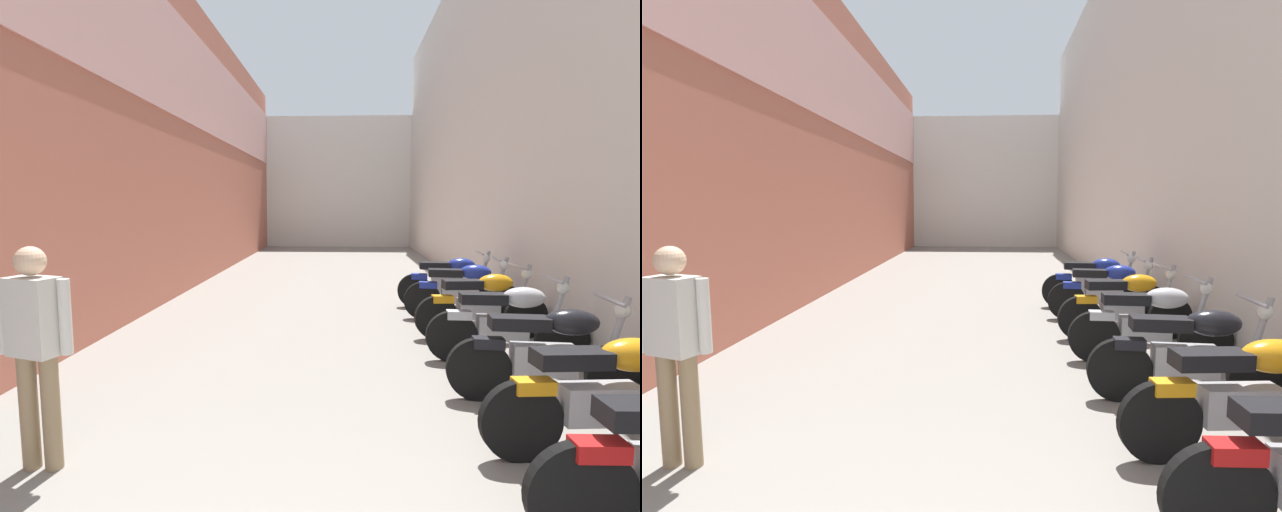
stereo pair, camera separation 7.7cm
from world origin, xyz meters
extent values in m
plane|color=gray|center=(0.00, 8.33, 0.00)|extent=(36.65, 36.65, 0.00)
cube|color=#B76651|center=(-3.29, 10.33, 3.19)|extent=(0.40, 20.65, 6.38)
cube|color=#DBA39E|center=(-3.08, 10.33, 4.59)|extent=(0.04, 20.65, 2.04)
cube|color=beige|center=(3.29, 10.33, 3.91)|extent=(0.40, 20.65, 7.82)
cube|color=silver|center=(0.00, 21.65, 2.77)|extent=(9.17, 2.00, 5.55)
cylinder|color=black|center=(1.51, 2.57, 0.30)|extent=(0.60, 0.10, 0.60)
cube|color=#AD1414|center=(1.59, 2.57, 0.56)|extent=(0.28, 0.15, 0.10)
cylinder|color=black|center=(1.51, 3.44, 0.30)|extent=(0.60, 0.13, 0.60)
cube|color=#9E9EA3|center=(2.09, 3.50, 0.42)|extent=(0.58, 0.25, 0.28)
ellipsoid|color=orange|center=(2.32, 3.52, 0.78)|extent=(0.50, 0.30, 0.24)
cube|color=black|center=(1.86, 3.47, 0.76)|extent=(0.54, 0.27, 0.12)
cube|color=orange|center=(1.59, 3.45, 0.56)|extent=(0.29, 0.17, 0.10)
cylinder|color=black|center=(2.76, 4.42, 0.30)|extent=(0.60, 0.12, 0.60)
cylinder|color=black|center=(1.51, 4.51, 0.30)|extent=(0.60, 0.12, 0.60)
cube|color=#9E9EA3|center=(2.09, 4.47, 0.42)|extent=(0.57, 0.24, 0.28)
ellipsoid|color=black|center=(2.32, 4.45, 0.78)|extent=(0.50, 0.30, 0.24)
cube|color=black|center=(1.86, 4.49, 0.76)|extent=(0.54, 0.26, 0.12)
cylinder|color=#9E9EA3|center=(2.69, 4.42, 0.65)|extent=(0.25, 0.08, 0.77)
cylinder|color=#9E9EA3|center=(2.62, 4.43, 1.00)|extent=(0.08, 0.58, 0.04)
sphere|color=silver|center=(2.74, 4.42, 0.90)|extent=(0.14, 0.14, 0.14)
cube|color=black|center=(1.59, 4.51, 0.56)|extent=(0.29, 0.16, 0.10)
cylinder|color=black|center=(2.76, 5.58, 0.30)|extent=(0.60, 0.10, 0.60)
cylinder|color=black|center=(1.51, 5.63, 0.30)|extent=(0.60, 0.10, 0.60)
cube|color=#9E9EA3|center=(2.09, 5.61, 0.42)|extent=(0.57, 0.22, 0.28)
ellipsoid|color=#B7B7BC|center=(2.32, 5.60, 0.78)|extent=(0.49, 0.28, 0.24)
cube|color=black|center=(1.86, 5.62, 0.76)|extent=(0.53, 0.24, 0.12)
cylinder|color=#9E9EA3|center=(2.69, 5.59, 0.65)|extent=(0.25, 0.07, 0.77)
cylinder|color=#9E9EA3|center=(2.62, 5.59, 1.00)|extent=(0.06, 0.58, 0.04)
sphere|color=silver|center=(2.74, 5.59, 0.90)|extent=(0.14, 0.14, 0.14)
cube|color=#B7B7BC|center=(1.59, 5.63, 0.56)|extent=(0.29, 0.15, 0.10)
cylinder|color=black|center=(2.76, 6.67, 0.30)|extent=(0.60, 0.13, 0.60)
cylinder|color=black|center=(1.51, 6.56, 0.30)|extent=(0.60, 0.13, 0.60)
cube|color=#9E9EA3|center=(2.09, 6.61, 0.42)|extent=(0.58, 0.25, 0.28)
ellipsoid|color=orange|center=(2.32, 6.63, 0.78)|extent=(0.50, 0.30, 0.24)
cube|color=black|center=(1.86, 6.59, 0.76)|extent=(0.54, 0.27, 0.12)
cylinder|color=#9E9EA3|center=(2.69, 6.66, 0.65)|extent=(0.25, 0.08, 0.77)
cylinder|color=#9E9EA3|center=(2.62, 6.66, 1.00)|extent=(0.09, 0.58, 0.04)
sphere|color=silver|center=(2.74, 6.67, 0.90)|extent=(0.14, 0.14, 0.14)
cube|color=orange|center=(1.59, 6.56, 0.56)|extent=(0.29, 0.16, 0.10)
cylinder|color=black|center=(2.76, 7.57, 0.30)|extent=(0.61, 0.14, 0.60)
cylinder|color=black|center=(1.52, 7.71, 0.30)|extent=(0.61, 0.14, 0.60)
cube|color=#9E9EA3|center=(2.09, 7.65, 0.42)|extent=(0.58, 0.26, 0.28)
ellipsoid|color=navy|center=(2.32, 7.62, 0.78)|extent=(0.51, 0.31, 0.24)
cube|color=black|center=(1.86, 7.67, 0.76)|extent=(0.54, 0.27, 0.12)
cylinder|color=#9E9EA3|center=(2.69, 7.58, 0.65)|extent=(0.25, 0.09, 0.77)
cylinder|color=#9E9EA3|center=(2.62, 7.59, 1.00)|extent=(0.10, 0.58, 0.04)
sphere|color=silver|center=(2.74, 7.58, 0.90)|extent=(0.14, 0.14, 0.14)
cube|color=navy|center=(1.60, 7.70, 0.56)|extent=(0.29, 0.17, 0.10)
cylinder|color=black|center=(2.76, 8.50, 0.30)|extent=(0.60, 0.13, 0.60)
cylinder|color=black|center=(1.51, 8.60, 0.30)|extent=(0.60, 0.13, 0.60)
cube|color=#9E9EA3|center=(2.09, 8.55, 0.42)|extent=(0.57, 0.24, 0.28)
ellipsoid|color=navy|center=(2.32, 8.53, 0.78)|extent=(0.50, 0.30, 0.24)
cube|color=black|center=(1.86, 8.57, 0.76)|extent=(0.54, 0.26, 0.12)
cylinder|color=#9E9EA3|center=(2.69, 8.50, 0.65)|extent=(0.25, 0.08, 0.77)
cylinder|color=#9E9EA3|center=(2.62, 8.51, 1.00)|extent=(0.08, 0.58, 0.04)
sphere|color=silver|center=(2.74, 8.50, 0.90)|extent=(0.14, 0.14, 0.14)
cube|color=navy|center=(1.59, 8.59, 0.56)|extent=(0.29, 0.16, 0.10)
cylinder|color=#8C7251|center=(-1.95, 3.18, 0.41)|extent=(0.12, 0.12, 0.82)
cylinder|color=#8C7251|center=(-1.79, 3.18, 0.41)|extent=(0.12, 0.12, 0.82)
cube|color=beige|center=(-1.87, 3.18, 1.09)|extent=(0.38, 0.29, 0.54)
sphere|color=#DBB28E|center=(-1.87, 3.18, 1.47)|extent=(0.20, 0.20, 0.20)
cylinder|color=beige|center=(-2.09, 3.18, 1.09)|extent=(0.08, 0.08, 0.52)
cylinder|color=beige|center=(-1.65, 3.18, 1.09)|extent=(0.08, 0.08, 0.52)
camera|label=1|loc=(0.23, 0.12, 1.85)|focal=26.65mm
camera|label=2|loc=(0.31, 0.12, 1.85)|focal=26.65mm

